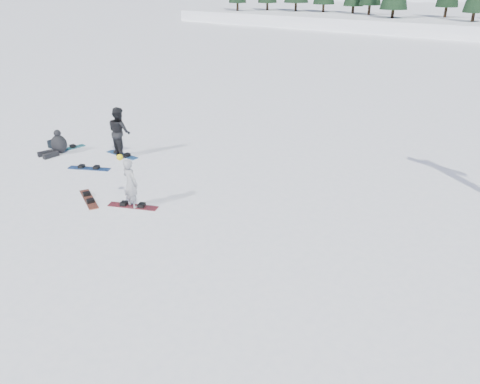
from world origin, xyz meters
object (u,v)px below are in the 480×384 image
Objects in this scene: gear_bag at (54,144)px; snowboard_loose_b at (89,199)px; snowboard_loose_a at (66,149)px; seated_rider at (58,145)px; snowboarder_man at (120,132)px; snowboarder_woman at (130,183)px; snowboard_loose_c at (89,168)px.

gear_bag reaches higher than snowboard_loose_b.
gear_bag reaches higher than snowboard_loose_a.
snowboarder_man is at bearing 40.16° from seated_rider.
gear_bag is (-6.53, 1.53, -0.61)m from snowboarder_woman.
snowboarder_man is at bearing 21.59° from gear_bag.
snowboarder_woman is 1.09× the size of snowboard_loose_c.
snowboard_loose_a is 2.52m from snowboard_loose_c.
snowboard_loose_c is (-3.56, 1.01, -0.75)m from snowboarder_woman.
gear_bag is at bearing 33.11° from snowboarder_man.
snowboard_loose_b and snowboard_loose_c have the same top height.
seated_rider is at bearing -178.12° from snowboard_loose_b.
seated_rider reaches higher than snowboard_loose_c.
snowboarder_woman reaches higher than snowboard_loose_a.
seated_rider is (-5.83, 1.27, -0.41)m from snowboarder_woman.
snowboard_loose_a is (-2.23, -0.95, -0.91)m from snowboarder_man.
snowboarder_woman reaches higher than snowboard_loose_b.
gear_bag is at bearing -177.89° from snowboard_loose_b.
snowboard_loose_c is at bearing 108.62° from snowboarder_man.
snowboarder_woman is 6.27m from snowboard_loose_a.
snowboarder_woman is at bearing -44.69° from snowboard_loose_c.
seated_rider is at bearing 144.80° from snowboard_loose_c.
snowboarder_man is (-3.76, 2.63, 0.17)m from snowboarder_woman.
snowboarder_man reaches higher than snowboard_loose_c.
snowboard_loose_a is at bearing 135.91° from snowboard_loose_c.
snowboarder_woman is at bearing -98.10° from snowboard_loose_a.
snowboard_loose_a is (0.54, 0.15, -0.14)m from gear_bag.
seated_rider reaches higher than snowboard_loose_b.
snowboard_loose_b is at bearing 138.13° from snowboarder_man.
snowboard_loose_a is (-4.56, 2.19, 0.00)m from snowboard_loose_b.
snowboard_loose_a is at bearing -12.17° from snowboarder_woman.
seated_rider is at bearing -20.31° from gear_bag.
snowboarder_woman is 1.69m from snowboard_loose_b.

